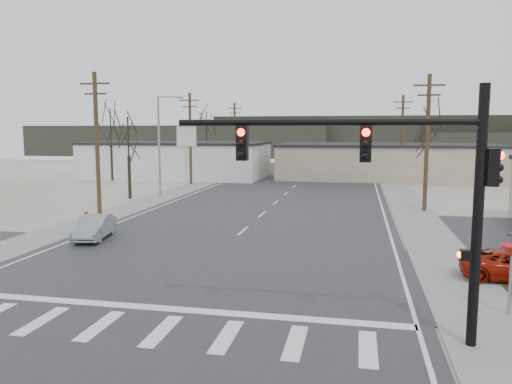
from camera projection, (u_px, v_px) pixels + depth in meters
ground at (202, 268)px, 21.83m from camera, size 140.00×140.00×0.00m
main_road at (265, 212)px, 36.41m from camera, size 18.00×110.00×0.05m
cross_road at (202, 267)px, 21.83m from camera, size 90.00×10.00×0.04m
sidewalk_left at (156, 199)px, 43.39m from camera, size 3.00×90.00×0.06m
sidewalk_right at (409, 206)px, 39.15m from camera, size 3.00×90.00×0.06m
traffic_signal_mast at (406, 178)px, 13.65m from camera, size 8.95×0.43×7.20m
fire_hydrant at (86, 218)px, 31.59m from camera, size 0.24×0.24×0.87m
yield_sign at (512, 254)px, 15.88m from camera, size 0.80×0.80×2.35m
building_left_far at (178, 159)px, 63.63m from camera, size 22.30×12.30×4.50m
building_right_far at (386, 161)px, 62.34m from camera, size 26.30×14.30×4.30m
upole_left_b at (97, 141)px, 35.15m from camera, size 2.20×0.30×10.00m
upole_left_c at (190, 137)px, 54.59m from camera, size 2.20×0.30×10.00m
upole_left_d at (235, 135)px, 74.03m from camera, size 2.20×0.30×10.00m
upole_right_a at (427, 141)px, 36.39m from camera, size 2.20×0.30×10.00m
upole_right_b at (402, 137)px, 57.77m from camera, size 2.20×0.30×10.00m
streetlight_main at (161, 140)px, 44.75m from camera, size 2.40×0.25×9.00m
tree_left_near at (128, 139)px, 43.23m from camera, size 3.30×3.30×7.35m
tree_right_mid at (427, 131)px, 43.88m from camera, size 3.74×3.74×8.33m
tree_left_far at (206, 128)px, 68.57m from camera, size 3.96×3.96×8.82m
tree_right_far at (421, 133)px, 68.69m from camera, size 3.52×3.52×7.84m
tree_left_mid at (111, 128)px, 58.50m from camera, size 3.96×3.96×8.82m
hill_left at (179, 141)px, 117.82m from camera, size 70.00×18.00×7.00m
hill_center at (397, 137)px, 111.60m from camera, size 80.00×18.00×9.00m
sedan_crossing at (95, 227)px, 27.37m from camera, size 2.09×4.09×1.29m
car_far_a at (341, 174)px, 59.46m from camera, size 3.20×5.58×1.52m
car_far_b at (297, 168)px, 70.88m from camera, size 2.57×3.87×1.23m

